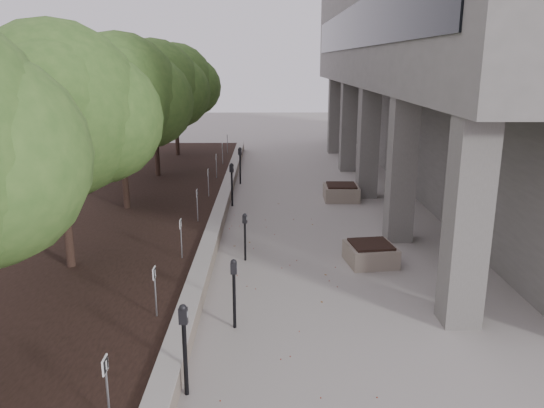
{
  "coord_description": "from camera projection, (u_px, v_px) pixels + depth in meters",
  "views": [
    {
      "loc": [
        -0.31,
        -8.43,
        4.93
      ],
      "look_at": [
        -0.19,
        5.33,
        1.23
      ],
      "focal_mm": 35.17,
      "sensor_mm": 36.0,
      "label": 1
    }
  ],
  "objects": [
    {
      "name": "parking_meter_5",
      "position": [
        240.0,
        166.0,
        21.89
      ],
      "size": [
        0.18,
        0.15,
        1.54
      ],
      "primitive_type": null,
      "rotation": [
        0.0,
        0.0,
        -0.33
      ],
      "color": "black",
      "rests_on": "ground"
    },
    {
      "name": "retaining_wall",
      "position": [
        223.0,
        204.0,
        18.03
      ],
      "size": [
        0.39,
        26.0,
        0.5
      ],
      "primitive_type": null,
      "color": "gray",
      "rests_on": "ground"
    },
    {
      "name": "parking_sign_6",
      "position": [
        216.0,
        166.0,
        21.25
      ],
      "size": [
        0.04,
        0.22,
        0.96
      ],
      "primitive_type": null,
      "color": "black",
      "rests_on": "planting_bed"
    },
    {
      "name": "crabapple_tree_4",
      "position": [
        154.0,
        108.0,
        21.13
      ],
      "size": [
        4.6,
        4.0,
        5.44
      ],
      "primitive_type": null,
      "color": "#375D23",
      "rests_on": "planting_bed"
    },
    {
      "name": "parking_sign_3",
      "position": [
        181.0,
        239.0,
        12.55
      ],
      "size": [
        0.04,
        0.22,
        0.96
      ],
      "primitive_type": null,
      "color": "black",
      "rests_on": "planting_bed"
    },
    {
      "name": "crabapple_tree_2",
      "position": [
        59.0,
        148.0,
        11.47
      ],
      "size": [
        4.6,
        4.0,
        5.44
      ],
      "primitive_type": null,
      "color": "#375D23",
      "rests_on": "planting_bed"
    },
    {
      "name": "parking_sign_2",
      "position": [
        155.0,
        292.0,
        9.66
      ],
      "size": [
        0.04,
        0.22,
        0.96
      ],
      "primitive_type": null,
      "color": "black",
      "rests_on": "planting_bed"
    },
    {
      "name": "parking_meter_3",
      "position": [
        245.0,
        237.0,
        13.47
      ],
      "size": [
        0.14,
        0.12,
        1.25
      ],
      "primitive_type": null,
      "rotation": [
        0.0,
        0.0,
        -0.29
      ],
      "color": "black",
      "rests_on": "ground"
    },
    {
      "name": "planter_back",
      "position": [
        341.0,
        192.0,
        19.5
      ],
      "size": [
        1.27,
        1.27,
        0.58
      ],
      "primitive_type": null,
      "rotation": [
        0.0,
        0.0,
        -0.02
      ],
      "color": "gray",
      "rests_on": "ground"
    },
    {
      "name": "parking_sign_5",
      "position": [
        208.0,
        183.0,
        18.35
      ],
      "size": [
        0.04,
        0.22,
        0.96
      ],
      "primitive_type": null,
      "color": "black",
      "rests_on": "planting_bed"
    },
    {
      "name": "parking_sign_4",
      "position": [
        197.0,
        205.0,
        15.45
      ],
      "size": [
        0.04,
        0.22,
        0.96
      ],
      "primitive_type": null,
      "color": "black",
      "rests_on": "planting_bed"
    },
    {
      "name": "berry_scatter",
      "position": [
        275.0,
        251.0,
        14.25
      ],
      "size": [
        3.3,
        14.1,
        0.02
      ],
      "primitive_type": null,
      "color": "maroon",
      "rests_on": "ground"
    },
    {
      "name": "ground",
      "position": [
        285.0,
        349.0,
        9.42
      ],
      "size": [
        90.0,
        90.0,
        0.0
      ],
      "primitive_type": "plane",
      "color": "gray",
      "rests_on": "ground"
    },
    {
      "name": "parking_sign_1",
      "position": [
        107.0,
        391.0,
        6.76
      ],
      "size": [
        0.04,
        0.22,
        0.96
      ],
      "primitive_type": null,
      "color": "black",
      "rests_on": "planting_bed"
    },
    {
      "name": "parking_sign_7",
      "position": [
        223.0,
        154.0,
        24.14
      ],
      "size": [
        0.04,
        0.22,
        0.96
      ],
      "primitive_type": null,
      "color": "black",
      "rests_on": "planting_bed"
    },
    {
      "name": "crabapple_tree_5",
      "position": [
        175.0,
        100.0,
        25.96
      ],
      "size": [
        4.6,
        4.0,
        5.44
      ],
      "primitive_type": null,
      "color": "#375D23",
      "rests_on": "planting_bed"
    },
    {
      "name": "crabapple_tree_3",
      "position": [
        121.0,
        122.0,
        16.3
      ],
      "size": [
        4.6,
        4.0,
        5.44
      ],
      "primitive_type": null,
      "color": "#375D23",
      "rests_on": "planting_bed"
    },
    {
      "name": "parking_meter_2",
      "position": [
        234.0,
        294.0,
        10.01
      ],
      "size": [
        0.14,
        0.1,
        1.4
      ],
      "primitive_type": null,
      "rotation": [
        0.0,
        0.0,
        0.02
      ],
      "color": "black",
      "rests_on": "ground"
    },
    {
      "name": "parking_meter_1",
      "position": [
        185.0,
        350.0,
        7.96
      ],
      "size": [
        0.16,
        0.12,
        1.5
      ],
      "primitive_type": null,
      "rotation": [
        0.0,
        0.0,
        -0.08
      ],
      "color": "black",
      "rests_on": "ground"
    },
    {
      "name": "parking_meter_4",
      "position": [
        232.0,
        185.0,
        18.53
      ],
      "size": [
        0.18,
        0.15,
        1.54
      ],
      "primitive_type": null,
      "rotation": [
        0.0,
        0.0,
        -0.29
      ],
      "color": "black",
      "rests_on": "ground"
    },
    {
      "name": "planter_front",
      "position": [
        371.0,
        253.0,
        13.35
      ],
      "size": [
        1.3,
        1.3,
        0.54
      ],
      "primitive_type": null,
      "rotation": [
        0.0,
        0.0,
        0.14
      ],
      "color": "gray",
      "rests_on": "ground"
    },
    {
      "name": "parking_sign_8",
      "position": [
        227.0,
        144.0,
        27.04
      ],
      "size": [
        0.04,
        0.22,
        0.96
      ],
      "primitive_type": null,
      "color": "black",
      "rests_on": "planting_bed"
    },
    {
      "name": "planting_bed",
      "position": [
        114.0,
        206.0,
        18.02
      ],
      "size": [
        7.0,
        26.0,
        0.4
      ],
      "primitive_type": "cube",
      "color": "black",
      "rests_on": "ground"
    }
  ]
}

